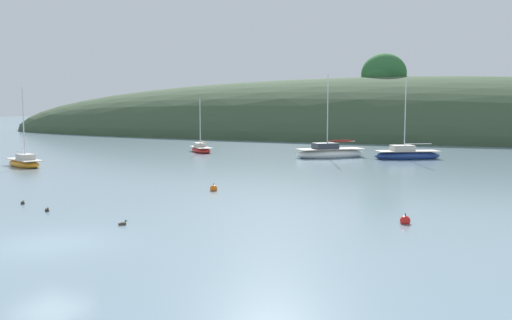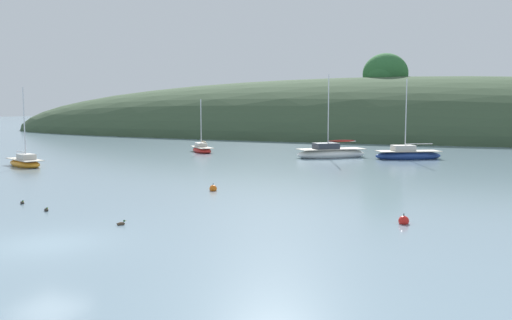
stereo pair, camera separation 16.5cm
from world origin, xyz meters
The scene contains 11 objects.
ground_plane centered at (0.00, 0.00, 0.00)m, with size 400.00×400.00×0.00m, color slate.
far_shoreline_hill centered at (0.03, 74.65, 0.05)m, with size 150.00×36.00×23.07m.
sailboat_teal_outer centered at (1.17, 36.40, 0.42)m, with size 6.96×6.37×8.24m.
sailboat_grey_yawl centered at (8.25, 37.70, 0.38)m, with size 6.61×4.93×7.70m.
sailboat_yellow_far centered at (-20.27, 19.27, 0.32)m, with size 5.10×3.54×6.65m.
sailboat_black_sloop centered at (-13.28, 37.19, 0.31)m, with size 4.31×4.41×5.86m.
mooring_buoy_outer centered at (0.00, 13.32, 0.12)m, with size 0.44×0.44×0.54m.
mooring_buoy_channel centered at (11.45, 8.24, 0.12)m, with size 0.44×0.44×0.54m.
duck_trailing centered at (-7.06, 5.86, 0.05)m, with size 0.40×0.33×0.24m.
duck_lone_right centered at (-4.53, 4.82, 0.05)m, with size 0.40×0.33×0.24m.
duck_lead centered at (0.58, 3.60, 0.05)m, with size 0.33×0.40×0.24m.
Camera 2 is at (14.13, -14.92, 4.90)m, focal length 38.21 mm.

